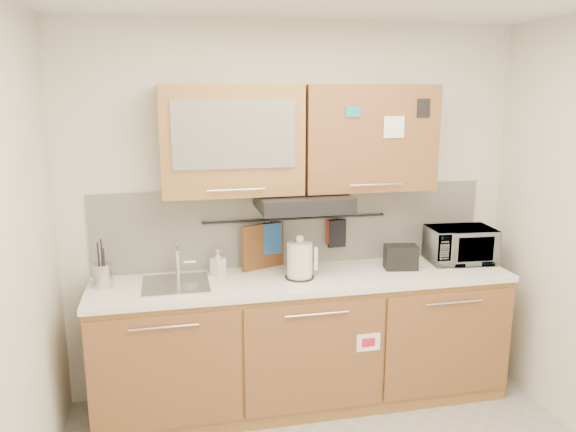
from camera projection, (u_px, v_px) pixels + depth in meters
name	position (u px, v px, depth m)	size (l,w,h in m)	color
wall_back	(294.00, 212.00, 3.99)	(3.20, 3.20, 0.00)	silver
base_cabinet	(304.00, 347.00, 3.89)	(2.80, 0.64, 0.88)	#A5733A
countertop	(305.00, 279.00, 3.78)	(2.82, 0.62, 0.04)	white
backsplash	(295.00, 226.00, 4.00)	(2.80, 0.02, 0.56)	silver
upper_cabinets	(300.00, 139.00, 3.70)	(1.82, 0.37, 0.70)	#A5733A
range_hood	(303.00, 202.00, 3.72)	(0.60, 0.46, 0.10)	black
sink	(176.00, 284.00, 3.61)	(0.42, 0.40, 0.26)	silver
utensil_rail	(296.00, 219.00, 3.95)	(0.02, 0.02, 1.30)	black
utensil_crock	(103.00, 275.00, 3.55)	(0.16, 0.16, 0.31)	#B9B9BE
kettle	(300.00, 261.00, 3.71)	(0.22, 0.20, 0.30)	silver
toaster	(401.00, 257.00, 3.91)	(0.24, 0.17, 0.17)	black
microwave	(460.00, 245.00, 4.07)	(0.46, 0.31, 0.25)	#999999
soap_bottle	(218.00, 263.00, 3.78)	(0.08, 0.08, 0.18)	#999999
cutting_board	(266.00, 255.00, 3.94)	(0.36, 0.03, 0.45)	brown
oven_mitt	(272.00, 238.00, 3.92)	(0.13, 0.03, 0.22)	navy
dark_pouch	(337.00, 233.00, 4.02)	(0.13, 0.04, 0.20)	black
pot_holder	(337.00, 232.00, 4.02)	(0.14, 0.02, 0.17)	red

